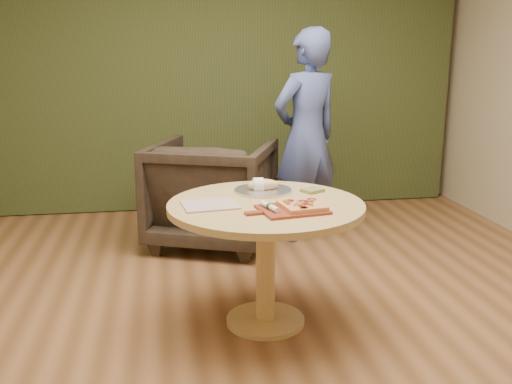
{
  "coord_description": "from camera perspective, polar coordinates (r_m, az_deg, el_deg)",
  "views": [
    {
      "loc": [
        -0.58,
        -2.88,
        1.61
      ],
      "look_at": [
        -0.07,
        0.25,
        0.81
      ],
      "focal_mm": 40.0,
      "sensor_mm": 36.0,
      "label": 1
    }
  ],
  "objects": [
    {
      "name": "serving_tray",
      "position": [
        3.52,
        0.7,
        0.16
      ],
      "size": [
        0.36,
        0.36,
        0.02
      ],
      "color": "silver",
      "rests_on": "pedestal_table"
    },
    {
      "name": "armchair",
      "position": [
        4.75,
        -4.35,
        0.44
      ],
      "size": [
        1.2,
        1.17,
        0.97
      ],
      "primitive_type": "imported",
      "rotation": [
        0.0,
        0.0,
        2.77
      ],
      "color": "black",
      "rests_on": "ground"
    },
    {
      "name": "room_shell",
      "position": [
        2.95,
        2.18,
        10.1
      ],
      "size": [
        5.04,
        6.04,
        2.84
      ],
      "color": "#94643B",
      "rests_on": "ground"
    },
    {
      "name": "flatbread_pizza",
      "position": [
        3.12,
        4.64,
        -1.35
      ],
      "size": [
        0.25,
        0.25,
        0.04
      ],
      "rotation": [
        0.0,
        0.0,
        0.17
      ],
      "color": "#E99E5A",
      "rests_on": "pizza_paddle"
    },
    {
      "name": "person_standing",
      "position": [
        4.84,
        5.07,
        5.55
      ],
      "size": [
        0.77,
        0.66,
        1.78
      ],
      "primitive_type": "imported",
      "rotation": [
        0.0,
        0.0,
        3.57
      ],
      "color": "#455898",
      "rests_on": "ground"
    },
    {
      "name": "newspaper",
      "position": [
        3.21,
        -4.64,
        -1.3
      ],
      "size": [
        0.33,
        0.29,
        0.01
      ],
      "primitive_type": "cube",
      "rotation": [
        0.0,
        0.0,
        0.13
      ],
      "color": "silver",
      "rests_on": "pedestal_table"
    },
    {
      "name": "cutlery_roll",
      "position": [
        3.08,
        1.38,
        -1.46
      ],
      "size": [
        0.08,
        0.2,
        0.03
      ],
      "rotation": [
        0.0,
        0.0,
        0.32
      ],
      "color": "white",
      "rests_on": "pizza_paddle"
    },
    {
      "name": "green_packet",
      "position": [
        3.53,
        5.66,
        0.17
      ],
      "size": [
        0.15,
        0.14,
        0.02
      ],
      "primitive_type": "cube",
      "rotation": [
        0.0,
        0.0,
        0.49
      ],
      "color": "#5B642D",
      "rests_on": "pedestal_table"
    },
    {
      "name": "pedestal_table",
      "position": [
        3.3,
        0.98,
        -3.44
      ],
      "size": [
        1.13,
        1.13,
        0.75
      ],
      "rotation": [
        0.0,
        0.0,
        0.01
      ],
      "color": "tan",
      "rests_on": "ground"
    },
    {
      "name": "curtain",
      "position": [
        5.81,
        -3.59,
        12.07
      ],
      "size": [
        4.8,
        0.14,
        2.78
      ],
      "primitive_type": "cube",
      "color": "#2F3B1B",
      "rests_on": "ground"
    },
    {
      "name": "pizza_paddle",
      "position": [
        3.1,
        3.47,
        -1.78
      ],
      "size": [
        0.47,
        0.33,
        0.01
      ],
      "rotation": [
        0.0,
        0.0,
        0.17
      ],
      "color": "maroon",
      "rests_on": "pedestal_table"
    },
    {
      "name": "bread_roll",
      "position": [
        3.51,
        0.56,
        0.73
      ],
      "size": [
        0.19,
        0.09,
        0.09
      ],
      "color": "beige",
      "rests_on": "serving_tray"
    }
  ]
}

